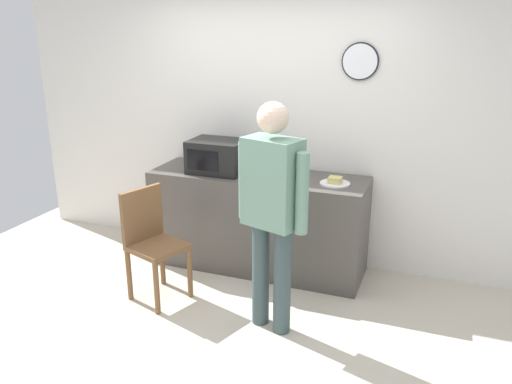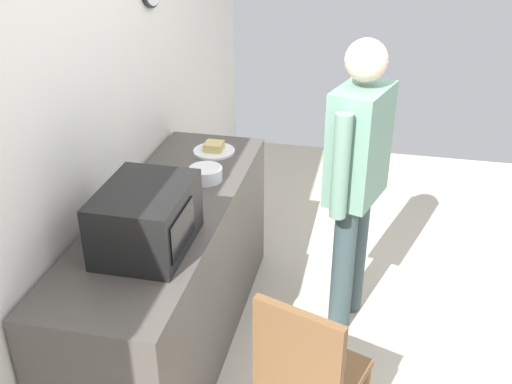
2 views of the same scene
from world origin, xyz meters
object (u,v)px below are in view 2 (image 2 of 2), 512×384
(salad_bowl, at_px, (206,174))
(wooden_chair, at_px, (307,375))
(person_standing, at_px, (357,170))
(fork_utensil, at_px, (183,195))
(sandwich_plate, at_px, (214,149))
(spoon_utensil, at_px, (141,174))
(microwave, at_px, (146,218))

(salad_bowl, bearing_deg, wooden_chair, -143.18)
(person_standing, bearing_deg, fork_utensil, 110.05)
(sandwich_plate, distance_m, wooden_chair, 1.62)
(wooden_chair, bearing_deg, fork_utensil, 46.17)
(fork_utensil, xyz_separation_m, wooden_chair, (-0.76, -0.79, -0.40))
(spoon_utensil, bearing_deg, wooden_chair, -130.87)
(spoon_utensil, height_order, wooden_chair, wooden_chair)
(wooden_chair, bearing_deg, spoon_utensil, 49.13)
(microwave, height_order, spoon_utensil, microwave)
(sandwich_plate, xyz_separation_m, spoon_utensil, (-0.39, 0.32, -0.02))
(sandwich_plate, relative_size, salad_bowl, 1.39)
(salad_bowl, bearing_deg, fork_utensil, 162.26)
(spoon_utensil, distance_m, wooden_chair, 1.52)
(salad_bowl, bearing_deg, person_standing, -81.90)
(microwave, distance_m, sandwich_plate, 1.11)
(salad_bowl, height_order, person_standing, person_standing)
(microwave, height_order, sandwich_plate, microwave)
(sandwich_plate, bearing_deg, fork_utensil, 179.40)
(fork_utensil, bearing_deg, sandwich_plate, -0.60)
(salad_bowl, relative_size, wooden_chair, 0.20)
(sandwich_plate, distance_m, person_standing, 0.93)
(fork_utensil, distance_m, wooden_chair, 1.17)
(salad_bowl, distance_m, spoon_utensil, 0.38)
(microwave, distance_m, person_standing, 1.22)
(microwave, distance_m, wooden_chair, 0.99)
(fork_utensil, xyz_separation_m, spoon_utensil, (0.20, 0.32, 0.00))
(fork_utensil, bearing_deg, salad_bowl, -17.74)
(wooden_chair, bearing_deg, person_standing, -5.38)
(microwave, relative_size, salad_bowl, 2.69)
(salad_bowl, height_order, fork_utensil, salad_bowl)
(sandwich_plate, xyz_separation_m, fork_utensil, (-0.59, 0.01, -0.02))
(microwave, height_order, salad_bowl, microwave)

